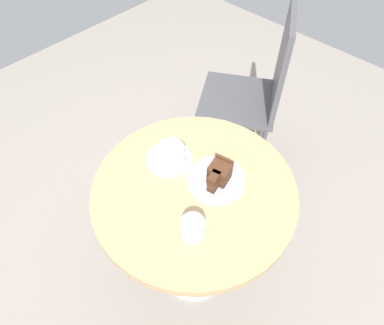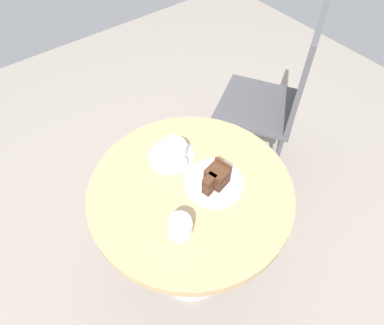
{
  "view_description": "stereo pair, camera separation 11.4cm",
  "coord_description": "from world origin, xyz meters",
  "px_view_note": "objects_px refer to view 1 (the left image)",
  "views": [
    {
      "loc": [
        0.44,
        -0.47,
        1.62
      ],
      "look_at": [
        -0.06,
        0.05,
        0.73
      ],
      "focal_mm": 32.0,
      "sensor_mm": 36.0,
      "label": 1
    },
    {
      "loc": [
        0.51,
        -0.39,
        1.62
      ],
      "look_at": [
        -0.06,
        0.05,
        0.73
      ],
      "focal_mm": 32.0,
      "sensor_mm": 36.0,
      "label": 2
    }
  ],
  "objects_px": {
    "fork": "(202,183)",
    "napkin": "(211,180)",
    "cake_slice": "(219,174)",
    "teaspoon": "(157,156)",
    "sugar_pot": "(193,226)",
    "coffee_cup": "(171,153)",
    "cafe_chair": "(258,87)",
    "saucer": "(169,159)",
    "cake_plate": "(216,180)"
  },
  "relations": [
    {
      "from": "fork",
      "to": "napkin",
      "type": "xyz_separation_m",
      "value": [
        0.01,
        0.04,
        -0.01
      ]
    },
    {
      "from": "cake_slice",
      "to": "teaspoon",
      "type": "bearing_deg",
      "value": -163.42
    },
    {
      "from": "fork",
      "to": "sugar_pot",
      "type": "height_order",
      "value": "sugar_pot"
    },
    {
      "from": "coffee_cup",
      "to": "napkin",
      "type": "height_order",
      "value": "coffee_cup"
    },
    {
      "from": "napkin",
      "to": "cafe_chair",
      "type": "height_order",
      "value": "cafe_chair"
    },
    {
      "from": "teaspoon",
      "to": "sugar_pot",
      "type": "distance_m",
      "value": 0.32
    },
    {
      "from": "saucer",
      "to": "sugar_pot",
      "type": "bearing_deg",
      "value": -30.4
    },
    {
      "from": "coffee_cup",
      "to": "cake_plate",
      "type": "relative_size",
      "value": 0.64
    },
    {
      "from": "cafe_chair",
      "to": "sugar_pot",
      "type": "height_order",
      "value": "cafe_chair"
    },
    {
      "from": "coffee_cup",
      "to": "cafe_chair",
      "type": "distance_m",
      "value": 0.72
    },
    {
      "from": "cafe_chair",
      "to": "sugar_pot",
      "type": "xyz_separation_m",
      "value": [
        0.35,
        -0.84,
        0.18
      ]
    },
    {
      "from": "cake_plate",
      "to": "napkin",
      "type": "distance_m",
      "value": 0.02
    },
    {
      "from": "cafe_chair",
      "to": "sugar_pot",
      "type": "bearing_deg",
      "value": -8.33
    },
    {
      "from": "fork",
      "to": "sugar_pot",
      "type": "xyz_separation_m",
      "value": [
        0.1,
        -0.15,
        0.02
      ]
    },
    {
      "from": "cake_plate",
      "to": "cake_slice",
      "type": "height_order",
      "value": "cake_slice"
    },
    {
      "from": "coffee_cup",
      "to": "teaspoon",
      "type": "bearing_deg",
      "value": -147.81
    },
    {
      "from": "teaspoon",
      "to": "cake_plate",
      "type": "height_order",
      "value": "teaspoon"
    },
    {
      "from": "saucer",
      "to": "cafe_chair",
      "type": "distance_m",
      "value": 0.72
    },
    {
      "from": "coffee_cup",
      "to": "fork",
      "type": "height_order",
      "value": "coffee_cup"
    },
    {
      "from": "fork",
      "to": "coffee_cup",
      "type": "bearing_deg",
      "value": -23.85
    },
    {
      "from": "teaspoon",
      "to": "cake_slice",
      "type": "relative_size",
      "value": 0.97
    },
    {
      "from": "napkin",
      "to": "sugar_pot",
      "type": "bearing_deg",
      "value": -64.66
    },
    {
      "from": "teaspoon",
      "to": "saucer",
      "type": "bearing_deg",
      "value": -122.2
    },
    {
      "from": "cake_plate",
      "to": "cafe_chair",
      "type": "bearing_deg",
      "value": 113.28
    },
    {
      "from": "coffee_cup",
      "to": "cake_slice",
      "type": "distance_m",
      "value": 0.19
    },
    {
      "from": "teaspoon",
      "to": "cafe_chair",
      "type": "distance_m",
      "value": 0.74
    },
    {
      "from": "saucer",
      "to": "teaspoon",
      "type": "xyz_separation_m",
      "value": [
        -0.04,
        -0.02,
        0.01
      ]
    },
    {
      "from": "coffee_cup",
      "to": "cafe_chair",
      "type": "height_order",
      "value": "cafe_chair"
    },
    {
      "from": "cake_plate",
      "to": "napkin",
      "type": "bearing_deg",
      "value": -139.84
    },
    {
      "from": "sugar_pot",
      "to": "napkin",
      "type": "bearing_deg",
      "value": 115.34
    },
    {
      "from": "cake_slice",
      "to": "sugar_pot",
      "type": "height_order",
      "value": "cake_slice"
    },
    {
      "from": "napkin",
      "to": "cafe_chair",
      "type": "distance_m",
      "value": 0.73
    },
    {
      "from": "coffee_cup",
      "to": "cafe_chair",
      "type": "relative_size",
      "value": 0.13
    },
    {
      "from": "teaspoon",
      "to": "sugar_pot",
      "type": "bearing_deg",
      "value": -178.14
    },
    {
      "from": "coffee_cup",
      "to": "sugar_pot",
      "type": "xyz_separation_m",
      "value": [
        0.25,
        -0.15,
        -0.0
      ]
    },
    {
      "from": "cake_plate",
      "to": "cake_slice",
      "type": "bearing_deg",
      "value": -3.88
    },
    {
      "from": "saucer",
      "to": "fork",
      "type": "distance_m",
      "value": 0.16
    },
    {
      "from": "cake_slice",
      "to": "napkin",
      "type": "relative_size",
      "value": 0.7
    },
    {
      "from": "saucer",
      "to": "sugar_pot",
      "type": "distance_m",
      "value": 0.3
    },
    {
      "from": "coffee_cup",
      "to": "napkin",
      "type": "distance_m",
      "value": 0.17
    },
    {
      "from": "saucer",
      "to": "cake_slice",
      "type": "xyz_separation_m",
      "value": [
        0.19,
        0.04,
        0.04
      ]
    },
    {
      "from": "cake_plate",
      "to": "sugar_pot",
      "type": "height_order",
      "value": "sugar_pot"
    },
    {
      "from": "sugar_pot",
      "to": "cake_plate",
      "type": "bearing_deg",
      "value": 111.24
    },
    {
      "from": "cake_plate",
      "to": "saucer",
      "type": "bearing_deg",
      "value": -166.23
    },
    {
      "from": "teaspoon",
      "to": "napkin",
      "type": "distance_m",
      "value": 0.21
    },
    {
      "from": "cake_plate",
      "to": "napkin",
      "type": "xyz_separation_m",
      "value": [
        -0.01,
        -0.01,
        -0.0
      ]
    },
    {
      "from": "coffee_cup",
      "to": "cafe_chair",
      "type": "bearing_deg",
      "value": 98.98
    },
    {
      "from": "sugar_pot",
      "to": "teaspoon",
      "type": "bearing_deg",
      "value": 156.86
    },
    {
      "from": "coffee_cup",
      "to": "teaspoon",
      "type": "height_order",
      "value": "coffee_cup"
    },
    {
      "from": "cafe_chair",
      "to": "sugar_pot",
      "type": "distance_m",
      "value": 0.93
    }
  ]
}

